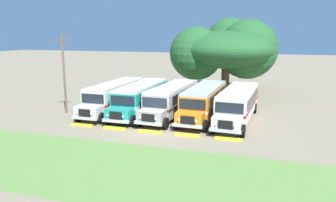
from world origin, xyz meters
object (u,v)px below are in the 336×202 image
object	(u,v)px
parked_bus_slot_0	(115,95)
parked_bus_slot_1	(141,97)
parked_bus_slot_2	(172,99)
parked_bus_slot_4	(238,103)
utility_pole	(64,72)
parked_bus_slot_3	(204,100)
broad_shade_tree	(227,49)

from	to	relation	value
parked_bus_slot_0	parked_bus_slot_1	distance (m)	2.84
parked_bus_slot_2	parked_bus_slot_4	world-z (taller)	same
parked_bus_slot_1	parked_bus_slot_4	size ratio (longest dim) A/B	1.00
parked_bus_slot_2	utility_pole	xyz separation A→B (m)	(-10.15, -2.55, 2.52)
parked_bus_slot_0	parked_bus_slot_1	bearing A→B (deg)	89.76
parked_bus_slot_2	parked_bus_slot_4	xyz separation A→B (m)	(6.27, -0.16, 0.00)
parked_bus_slot_4	parked_bus_slot_0	bearing A→B (deg)	-87.01
parked_bus_slot_2	utility_pole	size ratio (longest dim) A/B	1.41
parked_bus_slot_1	parked_bus_slot_3	distance (m)	6.28
parked_bus_slot_0	utility_pole	world-z (taller)	utility_pole
parked_bus_slot_0	parked_bus_slot_2	world-z (taller)	same
parked_bus_slot_0	parked_bus_slot_1	size ratio (longest dim) A/B	1.00
parked_bus_slot_3	parked_bus_slot_0	bearing A→B (deg)	-86.19
parked_bus_slot_1	parked_bus_slot_2	world-z (taller)	same
parked_bus_slot_4	broad_shade_tree	size ratio (longest dim) A/B	0.80
parked_bus_slot_2	utility_pole	world-z (taller)	utility_pole
broad_shade_tree	utility_pole	xyz separation A→B (m)	(-13.42, -16.69, -1.64)
parked_bus_slot_4	utility_pole	bearing A→B (deg)	-78.49
broad_shade_tree	utility_pole	bearing A→B (deg)	-128.81
parked_bus_slot_1	parked_bus_slot_2	size ratio (longest dim) A/B	1.00
broad_shade_tree	utility_pole	distance (m)	21.48
parked_bus_slot_0	broad_shade_tree	xyz separation A→B (m)	(9.27, 14.25, 4.16)
parked_bus_slot_1	broad_shade_tree	distance (m)	16.19
parked_bus_slot_2	parked_bus_slot_3	bearing A→B (deg)	97.40
utility_pole	broad_shade_tree	bearing A→B (deg)	51.19
parked_bus_slot_3	parked_bus_slot_4	world-z (taller)	same
parked_bus_slot_2	broad_shade_tree	size ratio (longest dim) A/B	0.80
parked_bus_slot_4	broad_shade_tree	xyz separation A→B (m)	(-3.00, 14.30, 4.16)
parked_bus_slot_0	parked_bus_slot_3	xyz separation A→B (m)	(9.10, 0.37, 0.00)
parked_bus_slot_4	utility_pole	size ratio (longest dim) A/B	1.42
parked_bus_slot_0	parked_bus_slot_4	world-z (taller)	same
parked_bus_slot_1	parked_bus_slot_3	size ratio (longest dim) A/B	1.00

